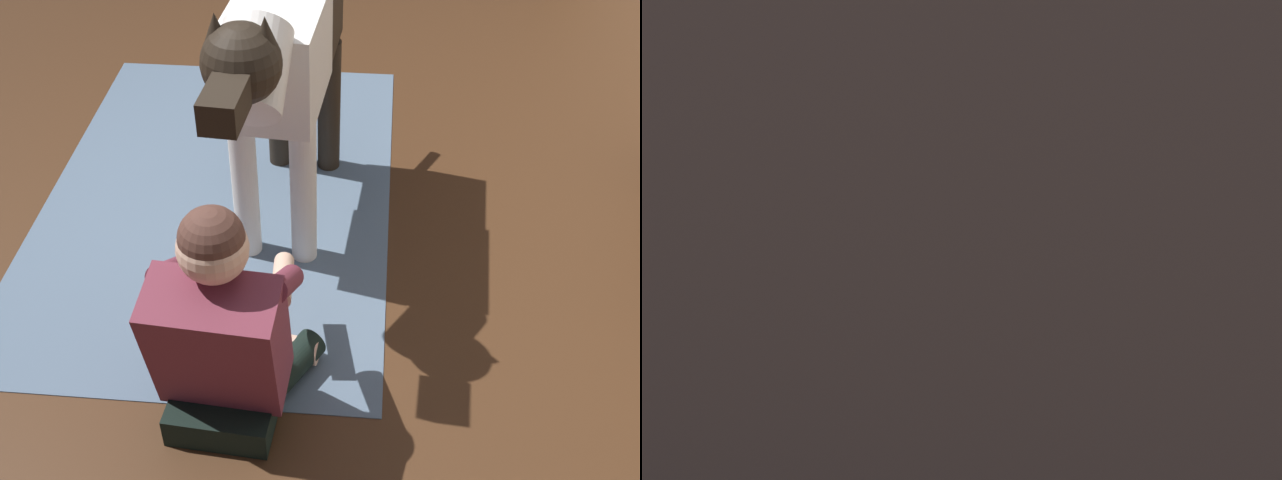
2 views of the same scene
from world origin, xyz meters
TOP-DOWN VIEW (x-y plane):
  - ground_plane at (0.00, 0.00)m, footprint 15.56×15.56m
  - area_rug at (-0.22, -0.13)m, footprint 2.31×1.52m
  - person_sitting_on_floor at (0.90, 0.12)m, footprint 0.68×0.58m
  - large_dog at (-0.05, 0.20)m, footprint 1.55×0.39m
  - hot_dog_on_plate at (0.62, 0.14)m, footprint 0.23×0.23m

SIDE VIEW (x-z plane):
  - ground_plane at x=0.00m, z-range 0.00..0.00m
  - area_rug at x=-0.22m, z-range 0.00..0.01m
  - hot_dog_on_plate at x=0.62m, z-range -0.01..0.06m
  - person_sitting_on_floor at x=0.90m, z-range -0.08..0.76m
  - large_dog at x=-0.05m, z-range 0.18..1.37m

